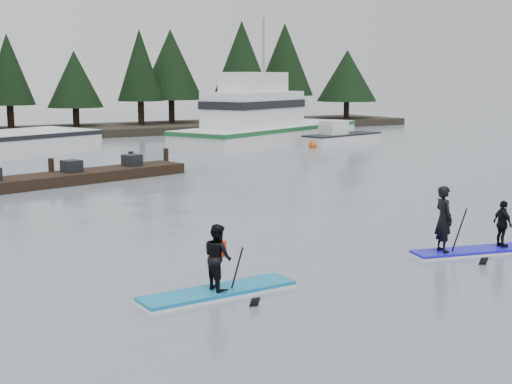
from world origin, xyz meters
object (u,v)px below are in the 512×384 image
fishing_boat_medium (266,134)px  paddleboard_duo (468,229)px  floating_dock (39,181)px  paddleboard_solo (218,271)px

fishing_boat_medium → paddleboard_duo: (-10.96, -27.35, -0.03)m
fishing_boat_medium → paddleboard_duo: bearing=-136.2°
floating_dock → paddleboard_duo: paddleboard_duo is taller
floating_dock → paddleboard_solo: bearing=-105.5°
paddleboard_solo → paddleboard_duo: 6.93m
fishing_boat_medium → floating_dock: bearing=-172.5°
floating_dock → fishing_boat_medium: bearing=18.2°
floating_dock → paddleboard_solo: size_ratio=4.03×
paddleboard_duo → fishing_boat_medium: bearing=82.2°
floating_dock → paddleboard_solo: paddleboard_solo is taller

